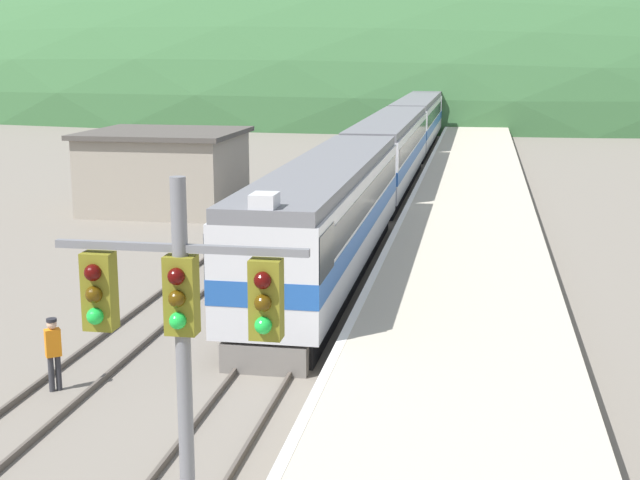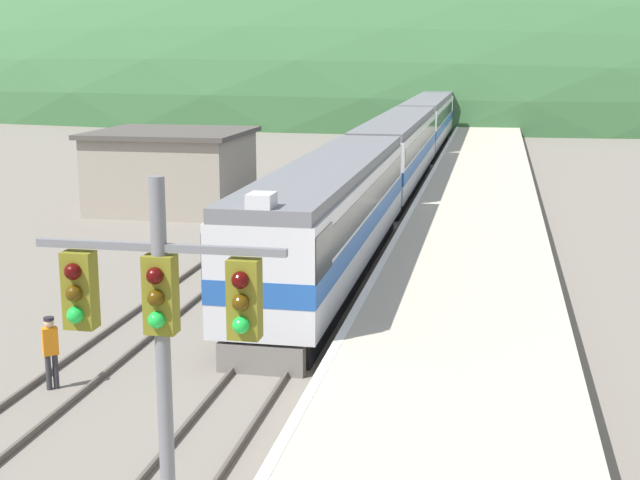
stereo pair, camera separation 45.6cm
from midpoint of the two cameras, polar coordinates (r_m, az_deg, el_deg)
The scene contains 12 objects.
track_main at distance 78.48m, azimuth 6.19°, elevation 6.08°, with size 1.52×180.00×0.16m.
track_siding at distance 78.92m, azimuth 2.88°, elevation 6.17°, with size 1.52×180.00×0.16m.
platform at distance 58.38m, azimuth 9.53°, elevation 4.32°, with size 6.00×140.00×0.92m.
distant_hills at distance 134.74m, azimuth 7.94°, elevation 8.45°, with size 210.10×94.55×51.89m.
station_shed at distance 46.75m, azimuth -10.16°, elevation 4.42°, with size 7.71×7.14×4.11m.
express_train_lead_car at distance 31.57m, azimuth 0.07°, elevation 1.50°, with size 2.95×20.05×4.63m.
carriage_second at distance 53.12m, azimuth 4.26°, elevation 5.74°, with size 2.94×21.65×4.27m.
carriage_third at distance 75.48m, azimuth 6.07°, elevation 7.56°, with size 2.94×21.65×4.27m.
carriage_fourth at distance 97.92m, azimuth 7.06°, elevation 8.54°, with size 2.94×21.65×4.27m.
carriage_fifth at distance 120.39m, azimuth 7.68°, elevation 9.16°, with size 2.94×21.65×4.27m.
signal_mast_main at distance 11.59m, azimuth -9.92°, elevation -6.44°, with size 3.30×0.42×6.58m.
track_worker at distance 22.60m, azimuth -17.26°, elevation -6.70°, with size 0.42×0.40×1.83m.
Camera 1 is at (5.23, -7.92, 8.09)m, focal length 50.00 mm.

